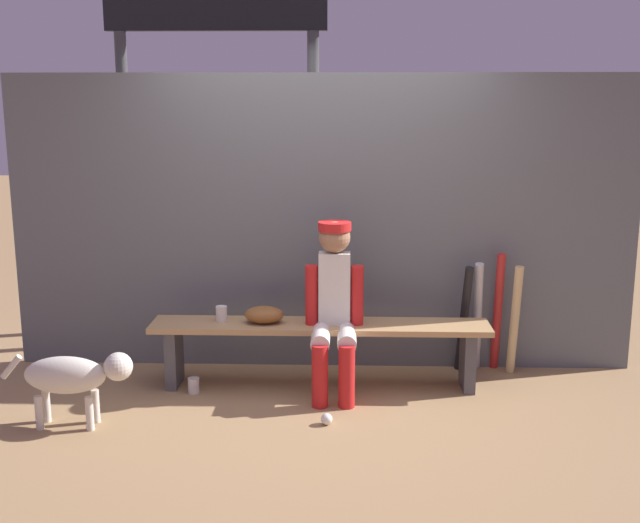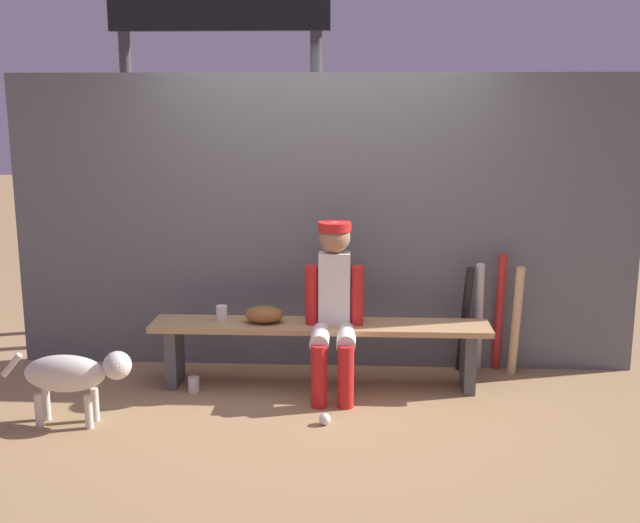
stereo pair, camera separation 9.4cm
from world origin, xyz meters
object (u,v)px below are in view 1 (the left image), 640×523
at_px(bat_aluminum_black, 464,319).
at_px(bat_aluminum_red, 498,312).
at_px(baseball_glove, 264,315).
at_px(baseball, 327,419).
at_px(bat_wood_natural, 515,320).
at_px(cup_on_bench, 221,314).
at_px(dugout_bench, 320,338).
at_px(bat_aluminum_silver, 477,317).
at_px(scoreboard, 224,45).
at_px(dog, 74,376).
at_px(player_seated, 334,302).
at_px(cup_on_ground, 194,385).

distance_m(bat_aluminum_black, bat_aluminum_red, 0.27).
height_order(baseball_glove, baseball, baseball_glove).
relative_size(bat_aluminum_black, baseball, 11.52).
distance_m(bat_wood_natural, cup_on_bench, 2.17).
relative_size(dugout_bench, baseball, 32.58).
xyz_separation_m(bat_aluminum_silver, scoreboard, (-2.02, 1.06, 2.04)).
bearing_deg(bat_wood_natural, cup_on_bench, -173.17).
xyz_separation_m(cup_on_bench, dog, (-0.81, -0.78, -0.19)).
relative_size(player_seated, cup_on_ground, 10.96).
bearing_deg(bat_aluminum_black, scoreboard, 150.21).
relative_size(bat_aluminum_red, baseball, 12.51).
bearing_deg(dugout_bench, bat_wood_natural, 11.44).
height_order(baseball, cup_on_ground, cup_on_ground).
bearing_deg(player_seated, dugout_bench, 132.39).
distance_m(dugout_bench, baseball, 0.76).
relative_size(dugout_bench, bat_aluminum_red, 2.60).
xyz_separation_m(bat_wood_natural, cup_on_ground, (-2.33, -0.46, -0.37)).
xyz_separation_m(cup_on_ground, scoreboard, (0.04, 1.57, 2.42)).
relative_size(player_seated, bat_aluminum_silver, 1.38).
bearing_deg(baseball_glove, scoreboard, 107.90).
bearing_deg(dog, player_seated, 21.42).
distance_m(baseball_glove, bat_aluminum_red, 1.77).
bearing_deg(player_seated, bat_aluminum_silver, 23.20).
bearing_deg(cup_on_ground, bat_aluminum_black, 13.56).
relative_size(scoreboard, dog, 4.21).
height_order(bat_aluminum_silver, baseball, bat_aluminum_silver).
xyz_separation_m(dugout_bench, cup_on_ground, (-0.89, -0.16, -0.31)).
bearing_deg(dog, cup_on_ground, 42.68).
distance_m(bat_aluminum_red, bat_wood_natural, 0.15).
xyz_separation_m(dugout_bench, baseball_glove, (-0.40, 0.00, 0.17)).
distance_m(baseball_glove, dog, 1.36).
bearing_deg(player_seated, baseball, -93.67).
relative_size(bat_aluminum_silver, scoreboard, 0.25).
bearing_deg(cup_on_ground, bat_wood_natural, 11.06).
distance_m(bat_aluminum_silver, bat_aluminum_red, 0.16).
distance_m(dugout_bench, scoreboard, 2.67).
height_order(baseball_glove, dog, baseball_glove).
bearing_deg(baseball_glove, bat_aluminum_red, 12.32).
distance_m(baseball, cup_on_bench, 1.16).
bearing_deg(bat_aluminum_red, baseball_glove, -167.68).
distance_m(bat_aluminum_silver, dog, 2.91).
height_order(dugout_bench, scoreboard, scoreboard).
relative_size(bat_aluminum_silver, bat_wood_natural, 1.03).
bearing_deg(bat_aluminum_silver, bat_aluminum_red, 10.55).
bearing_deg(cup_on_bench, bat_aluminum_silver, 9.47).
relative_size(bat_aluminum_red, bat_wood_natural, 1.10).
height_order(bat_aluminum_silver, scoreboard, scoreboard).
distance_m(bat_aluminum_black, dog, 2.79).
bearing_deg(dugout_bench, dog, -153.82).
height_order(cup_on_ground, dog, dog).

